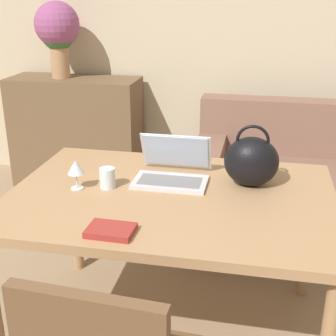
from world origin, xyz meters
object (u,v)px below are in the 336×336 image
object	(u,v)px
couch	(318,188)
flower_vase	(57,30)
handbag	(251,161)
laptop	(173,167)
wine_glass	(76,168)
drinking_glass	(107,178)

from	to	relation	value
couch	flower_vase	xyz separation A→B (m)	(-2.01, 0.39, 0.99)
couch	handbag	bearing A→B (deg)	-112.15
couch	handbag	size ratio (longest dim) A/B	6.08
laptop	wine_glass	world-z (taller)	laptop
couch	wine_glass	xyz separation A→B (m)	(-1.21, -1.31, 0.55)
laptop	handbag	distance (m)	0.36
drinking_glass	handbag	bearing A→B (deg)	13.93
handbag	flower_vase	xyz separation A→B (m)	(-1.55, 1.51, 0.41)
laptop	handbag	size ratio (longest dim) A/B	1.18
laptop	couch	bearing A→B (deg)	53.69
drinking_glass	laptop	bearing A→B (deg)	31.92
wine_glass	handbag	world-z (taller)	handbag
handbag	flower_vase	size ratio (longest dim) A/B	0.49
couch	drinking_glass	size ratio (longest dim) A/B	18.83
laptop	drinking_glass	distance (m)	0.31
laptop	flower_vase	distance (m)	1.97
flower_vase	laptop	bearing A→B (deg)	-51.33
wine_glass	drinking_glass	bearing A→B (deg)	17.70
couch	wine_glass	distance (m)	1.87
couch	laptop	size ratio (longest dim) A/B	5.15
couch	laptop	world-z (taller)	laptop
wine_glass	flower_vase	xyz separation A→B (m)	(-0.80, 1.70, 0.43)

